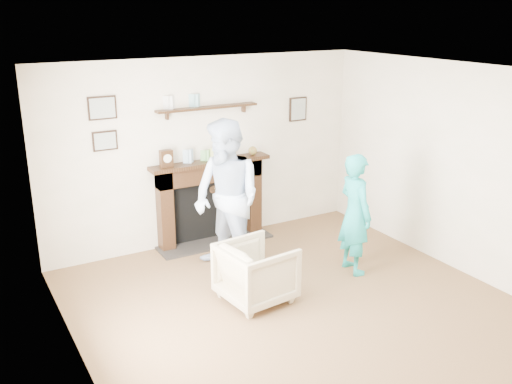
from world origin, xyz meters
TOP-DOWN VIEW (x-y plane):
  - ground at (0.00, 0.00)m, footprint 5.00×5.00m
  - room_shell at (-0.00, 0.69)m, footprint 4.54×5.02m
  - armchair at (-0.30, 0.61)m, footprint 0.80×0.79m
  - man at (-0.24, 1.42)m, footprint 0.92×1.07m
  - woman at (1.09, 0.68)m, footprint 0.40×0.57m
  - pedestal_table at (-0.10, 1.80)m, footprint 0.34×0.34m

SIDE VIEW (x-z plane):
  - ground at x=0.00m, z-range 0.00..0.00m
  - armchair at x=-0.30m, z-range -0.33..0.33m
  - man at x=-0.24m, z-range -0.94..0.94m
  - woman at x=1.09m, z-range -0.74..0.74m
  - pedestal_table at x=-0.10m, z-range 0.12..1.20m
  - room_shell at x=0.00m, z-range 0.36..2.88m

